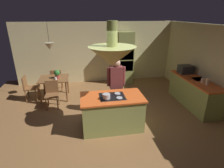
{
  "coord_description": "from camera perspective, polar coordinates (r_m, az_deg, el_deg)",
  "views": [
    {
      "loc": [
        -0.69,
        -4.18,
        2.83
      ],
      "look_at": [
        0.1,
        0.4,
        1.0
      ],
      "focal_mm": 28.56,
      "sensor_mm": 36.0,
      "label": 1
    }
  ],
  "objects": [
    {
      "name": "ground",
      "position": [
        5.1,
        -0.35,
        -12.24
      ],
      "size": [
        8.16,
        8.16,
        0.0
      ],
      "primitive_type": "plane",
      "color": "olive"
    },
    {
      "name": "wall_back",
      "position": [
        7.82,
        -4.59,
        9.96
      ],
      "size": [
        6.8,
        0.1,
        2.55
      ],
      "primitive_type": "cube",
      "color": "beige",
      "rests_on": "ground"
    },
    {
      "name": "wall_right",
      "position": [
        6.24,
        29.92,
        4.16
      ],
      "size": [
        0.1,
        7.2,
        2.55
      ],
      "primitive_type": "cube",
      "color": "beige",
      "rests_on": "ground"
    },
    {
      "name": "kitchen_island",
      "position": [
        4.69,
        0.04,
        -8.95
      ],
      "size": [
        1.59,
        0.88,
        0.92
      ],
      "color": "#8C934C",
      "rests_on": "ground"
    },
    {
      "name": "counter_run_right",
      "position": [
        6.4,
        24.67,
        -2.3
      ],
      "size": [
        0.73,
        2.12,
        0.9
      ],
      "color": "#8C934C",
      "rests_on": "ground"
    },
    {
      "name": "oven_tower",
      "position": [
        7.65,
        4.07,
        8.26
      ],
      "size": [
        0.66,
        0.62,
        2.17
      ],
      "color": "#8C934C",
      "rests_on": "ground"
    },
    {
      "name": "dining_table",
      "position": [
        6.54,
        -18.07,
        0.92
      ],
      "size": [
        0.98,
        0.86,
        0.76
      ],
      "color": "brown",
      "rests_on": "ground"
    },
    {
      "name": "person_at_island",
      "position": [
        5.13,
        1.33,
        0.2
      ],
      "size": [
        0.53,
        0.22,
        1.68
      ],
      "color": "tan",
      "rests_on": "ground"
    },
    {
      "name": "range_hood",
      "position": [
        4.13,
        0.05,
        9.27
      ],
      "size": [
        1.1,
        1.1,
        1.0
      ],
      "color": "#8C934C"
    },
    {
      "name": "pendant_light_over_table",
      "position": [
        6.24,
        -19.36,
        11.38
      ],
      "size": [
        0.32,
        0.32,
        0.82
      ],
      "color": "beige"
    },
    {
      "name": "chair_facing_island",
      "position": [
        5.99,
        -18.68,
        -2.56
      ],
      "size": [
        0.4,
        0.4,
        0.87
      ],
      "color": "brown",
      "rests_on": "ground"
    },
    {
      "name": "chair_by_back_wall",
      "position": [
        7.2,
        -17.3,
        1.63
      ],
      "size": [
        0.4,
        0.4,
        0.87
      ],
      "rotation": [
        0.0,
        0.0,
        3.14
      ],
      "color": "brown",
      "rests_on": "ground"
    },
    {
      "name": "chair_at_corner",
      "position": [
        6.78,
        -25.19,
        -0.72
      ],
      "size": [
        0.4,
        0.4,
        0.87
      ],
      "rotation": [
        0.0,
        0.0,
        1.57
      ],
      "color": "brown",
      "rests_on": "ground"
    },
    {
      "name": "potted_plant_on_table",
      "position": [
        6.39,
        -17.18,
        3.18
      ],
      "size": [
        0.2,
        0.2,
        0.3
      ],
      "color": "#99382D",
      "rests_on": "dining_table"
    },
    {
      "name": "cup_on_table",
      "position": [
        6.27,
        -17.58,
        1.62
      ],
      "size": [
        0.07,
        0.07,
        0.09
      ],
      "primitive_type": "cylinder",
      "color": "white",
      "rests_on": "dining_table"
    },
    {
      "name": "canister_flour",
      "position": [
        5.83,
        28.22,
        0.64
      ],
      "size": [
        0.11,
        0.11,
        0.21
      ],
      "primitive_type": "cylinder",
      "color": "#E0B78C",
      "rests_on": "counter_run_right"
    },
    {
      "name": "canister_sugar",
      "position": [
        5.97,
        27.16,
        0.95
      ],
      "size": [
        0.13,
        0.13,
        0.15
      ],
      "primitive_type": "cylinder",
      "color": "#E0B78C",
      "rests_on": "counter_run_right"
    },
    {
      "name": "microwave_on_counter",
      "position": [
        6.7,
        22.54,
        4.36
      ],
      "size": [
        0.46,
        0.36,
        0.28
      ],
      "primitive_type": "cube",
      "color": "#232326",
      "rests_on": "counter_run_right"
    },
    {
      "name": "cooking_pot_on_cooktop",
      "position": [
        4.31,
        -1.76,
        -3.94
      ],
      "size": [
        0.18,
        0.18,
        0.12
      ],
      "primitive_type": "cylinder",
      "color": "#B2B2B7",
      "rests_on": "kitchen_island"
    }
  ]
}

